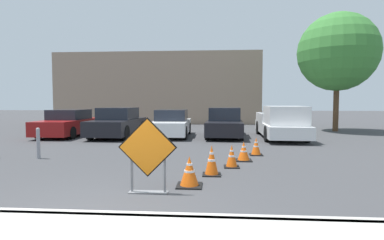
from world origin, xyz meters
The scene contains 16 objects.
ground_plane centered at (0.00, 10.00, 0.00)m, with size 96.00×96.00×0.00m, color #3D3D3F.
curb_lip centered at (0.00, 0.00, 0.07)m, with size 25.72×0.20×0.14m.
road_closed_sign centered at (0.67, 1.43, 0.80)m, with size 1.16×0.20×1.50m.
traffic_cone_nearest centered at (1.45, 1.99, 0.31)m, with size 0.54×0.54×0.64m.
traffic_cone_second centered at (1.91, 3.00, 0.36)m, with size 0.45×0.45×0.74m.
traffic_cone_third centered at (2.46, 3.92, 0.30)m, with size 0.42×0.42×0.62m.
traffic_cone_fourth centered at (2.88, 4.87, 0.28)m, with size 0.49×0.49×0.58m.
traffic_cone_fifth centered at (3.39, 5.88, 0.29)m, with size 0.43×0.43×0.60m.
parked_car_nearest centered at (-5.74, 11.10, 0.65)m, with size 1.89×4.61×1.39m.
parked_car_second centered at (-2.98, 10.80, 0.70)m, with size 2.01×4.46×1.50m.
parked_car_third centered at (-0.23, 11.15, 0.64)m, with size 1.84×4.16×1.39m.
parked_car_fourth centered at (2.53, 11.26, 0.69)m, with size 1.99×4.59×1.50m.
pickup_truck centered at (5.27, 10.57, 0.72)m, with size 2.08×5.61×1.60m.
bollard_nearest centered at (-3.58, 4.75, 0.52)m, with size 0.12×0.12×0.99m.
building_facade_backdrop centered at (-2.78, 22.12, 2.93)m, with size 17.09×5.00×5.87m.
street_tree_behind_lot centered at (9.42, 14.58, 4.79)m, with size 4.68×4.68×7.15m.
Camera 1 is at (1.95, -4.28, 1.80)m, focal length 28.00 mm.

